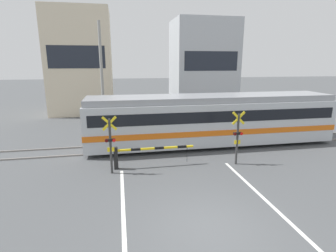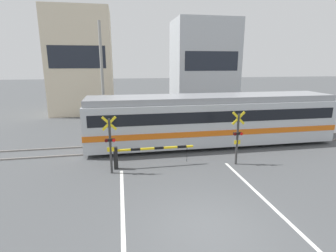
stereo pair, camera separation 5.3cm
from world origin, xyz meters
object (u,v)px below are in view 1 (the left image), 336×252
Objects in this scene: commuter_train at (211,118)px; crossing_signal_right at (238,136)px; crossing_barrier_near at (137,153)px; pedestrian at (148,115)px; crossing_signal_left at (110,143)px; crossing_barrier_far at (182,122)px.

commuter_train is 5.55× the size of crossing_signal_right.
crossing_barrier_near is at bearing 174.51° from crossing_signal_right.
commuter_train reaches higher than pedestrian.
crossing_barrier_far is at bearing 53.10° from crossing_signal_left.
crossing_barrier_near is 7.23m from crossing_barrier_far.
crossing_signal_left is (-6.07, -3.47, -0.17)m from commuter_train.
commuter_train is 7.00m from crossing_signal_left.
crossing_barrier_near is 2.27× the size of pedestrian.
pedestrian reaches higher than crossing_barrier_far.
commuter_train reaches higher than crossing_signal_right.
crossing_signal_right is at bearing -87.46° from commuter_train.
crossing_signal_left is 6.23m from crossing_signal_right.
crossing_signal_left is (-1.23, -0.48, 0.76)m from crossing_barrier_near.
crossing_signal_left is at bearing -107.57° from pedestrian.
crossing_signal_left reaches higher than crossing_barrier_far.
crossing_signal_right is at bearing -5.49° from crossing_barrier_near.
commuter_train is 3.49m from crossing_barrier_far.
crossing_barrier_far is 1.44× the size of crossing_signal_left.
crossing_barrier_near is 1.44× the size of crossing_signal_right.
crossing_barrier_far is at bearing 108.66° from commuter_train.
crossing_barrier_near is at bearing -148.31° from commuter_train.
commuter_train is at bearing -71.34° from crossing_barrier_far.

